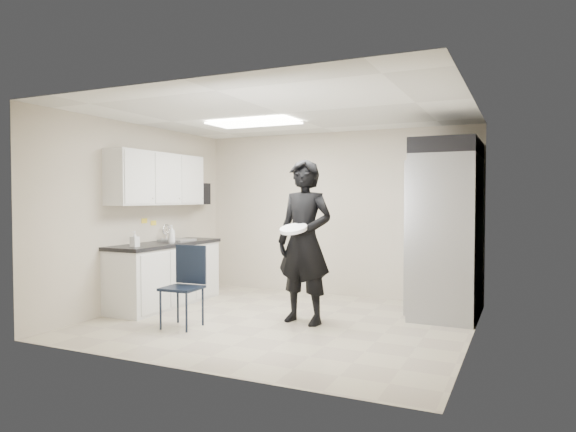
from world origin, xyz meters
The scene contains 21 objects.
floor centered at (0.00, 0.00, 0.00)m, with size 4.50×4.50×0.00m, color #B1A68B.
ceiling centered at (0.00, 0.00, 2.60)m, with size 4.50×4.50×0.00m, color white.
back_wall centered at (0.00, 2.00, 1.30)m, with size 4.50×4.50×0.00m, color #BFB29E.
left_wall centered at (-2.25, 0.00, 1.30)m, with size 4.00×4.00×0.00m, color #BFB29E.
right_wall centered at (2.25, 0.00, 1.30)m, with size 4.00×4.00×0.00m, color #BFB29E.
ceiling_panel centered at (-0.60, 0.40, 2.57)m, with size 1.20×0.60×0.02m, color white.
lower_counter centered at (-1.95, 0.20, 0.43)m, with size 0.60×1.90×0.86m, color silver.
countertop centered at (-1.95, 0.20, 0.89)m, with size 0.64×1.95×0.05m, color black.
sink centered at (-1.93, 0.45, 0.87)m, with size 0.42×0.40×0.14m, color gray.
faucet centered at (-2.13, 0.45, 1.02)m, with size 0.02×0.02×0.24m, color silver.
upper_cabinets centered at (-2.08, 0.20, 1.83)m, with size 0.35×1.80×0.75m, color silver.
towel_dispenser centered at (-2.14, 1.35, 1.62)m, with size 0.22×0.30×0.35m, color black.
notice_sticker_left centered at (-2.24, 0.10, 1.22)m, with size 0.00×0.12×0.07m, color yellow.
notice_sticker_right centered at (-2.24, 0.30, 1.18)m, with size 0.00×0.12×0.07m, color yellow.
commercial_fridge centered at (1.83, 1.27, 1.05)m, with size 0.80×1.35×2.10m, color gray.
fridge_compressor centered at (1.83, 1.27, 2.20)m, with size 0.80×1.35×0.20m, color black.
folding_chair centered at (-0.95, -0.76, 0.47)m, with size 0.42×0.42×0.95m, color black.
man_tuxedo centered at (0.29, 0.07, 1.01)m, with size 0.74×0.49×2.02m, color black.
bucket_lid centered at (0.26, -0.18, 1.18)m, with size 0.33×0.33×0.04m, color silver.
soap_bottle_a centered at (-1.76, 0.10, 1.04)m, with size 0.10×0.10×0.26m, color silver.
soap_bottle_b centered at (-1.87, -0.53, 1.01)m, with size 0.09×0.09×0.21m, color #ACAEB8.
Camera 1 is at (2.77, -5.75, 1.55)m, focal length 32.00 mm.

